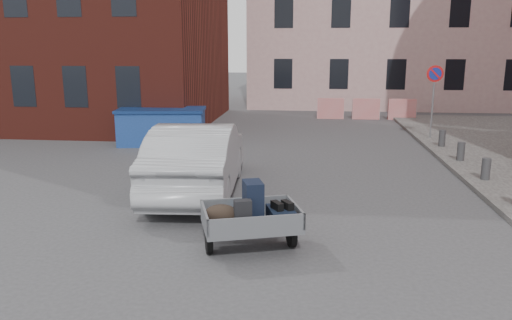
# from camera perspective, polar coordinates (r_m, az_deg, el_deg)

# --- Properties ---
(ground) EXTENTS (120.00, 120.00, 0.00)m
(ground) POSITION_cam_1_polar(r_m,az_deg,el_deg) (10.15, -2.88, -6.85)
(ground) COLOR #38383A
(ground) RESTS_ON ground
(no_parking_sign) EXTENTS (0.60, 0.09, 2.65)m
(no_parking_sign) POSITION_cam_1_polar(r_m,az_deg,el_deg) (19.48, 19.69, 7.93)
(no_parking_sign) COLOR gray
(no_parking_sign) RESTS_ON sidewalk
(bollards) EXTENTS (0.22, 9.02, 0.55)m
(bollards) POSITION_cam_1_polar(r_m,az_deg,el_deg) (13.91, 24.79, -0.93)
(bollards) COLOR #3A3A3D
(bollards) RESTS_ON sidewalk
(barriers) EXTENTS (4.70, 0.18, 1.00)m
(barriers) POSITION_cam_1_polar(r_m,az_deg,el_deg) (24.75, 12.47, 5.72)
(barriers) COLOR red
(barriers) RESTS_ON ground
(trailer) EXTENTS (1.86, 1.97, 1.20)m
(trailer) POSITION_cam_1_polar(r_m,az_deg,el_deg) (8.50, -0.68, -6.44)
(trailer) COLOR black
(trailer) RESTS_ON ground
(dumpster) EXTENTS (3.24, 1.96, 1.28)m
(dumpster) POSITION_cam_1_polar(r_m,az_deg,el_deg) (18.19, -10.69, 3.81)
(dumpster) COLOR navy
(dumpster) RESTS_ON ground
(silver_car) EXTENTS (2.12, 5.23, 1.69)m
(silver_car) POSITION_cam_1_polar(r_m,az_deg,el_deg) (11.88, -6.65, 0.23)
(silver_car) COLOR #A0A3A7
(silver_car) RESTS_ON ground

